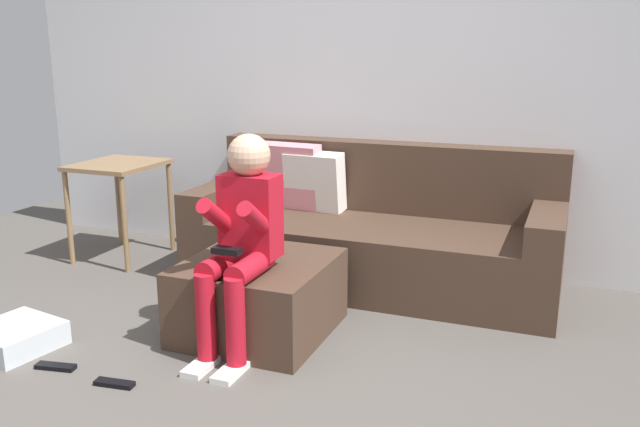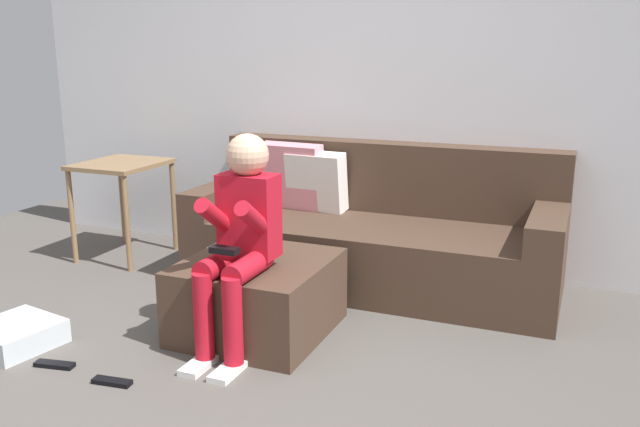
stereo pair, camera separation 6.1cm
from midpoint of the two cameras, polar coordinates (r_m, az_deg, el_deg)
name	(u,v)px [view 1 (the left image)]	position (r m, az deg, el deg)	size (l,w,h in m)	color
ground_plane	(184,411)	(2.97, -12.18, -16.26)	(6.79, 6.79, 0.00)	#544F49
wall_back	(358,89)	(4.64, 2.90, 10.62)	(5.22, 0.10, 2.41)	silver
couch_sectional	(371,233)	(4.31, 3.99, -1.65)	(2.32, 0.90, 0.87)	#473326
ottoman	(259,297)	(3.57, -5.76, -7.11)	(0.73, 0.77, 0.40)	#473326
person_seated	(242,232)	(3.27, -7.28, -1.55)	(0.29, 0.61, 1.08)	red
storage_bin	(16,337)	(3.76, -25.12, -9.57)	(0.38, 0.38, 0.12)	silver
side_table	(119,178)	(4.93, -17.24, 2.96)	(0.53, 0.60, 0.70)	olive
remote_near_ottoman	(114,383)	(3.24, -17.78, -13.73)	(0.19, 0.05, 0.02)	black
remote_by_storage_bin	(56,367)	(3.49, -22.25, -12.08)	(0.19, 0.05, 0.02)	black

